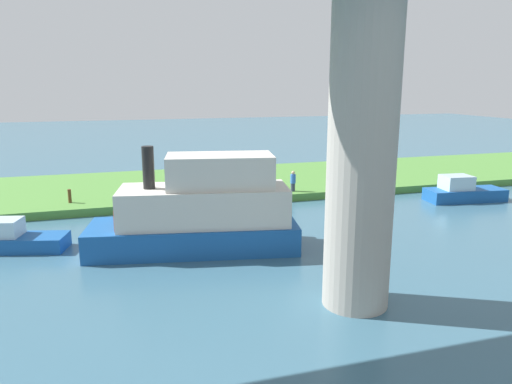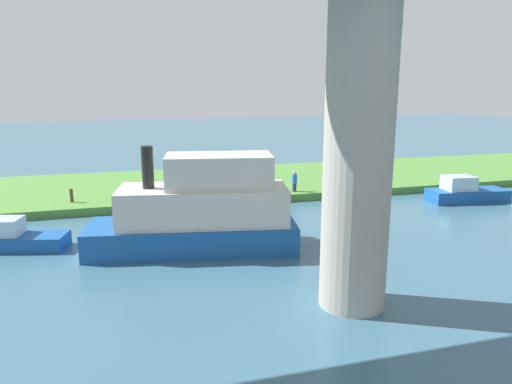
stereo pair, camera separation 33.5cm
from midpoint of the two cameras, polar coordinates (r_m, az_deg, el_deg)
ground_plane at (r=30.27m, az=-3.84°, el=-1.76°), size 160.00×160.00×0.00m
grassy_bank at (r=35.94m, az=-6.01°, el=0.92°), size 80.00×12.00×0.50m
bridge_pylon at (r=16.08m, az=11.90°, el=4.81°), size 2.27×2.27×10.81m
person_on_bank at (r=32.21m, az=4.13°, el=1.31°), size 0.49×0.49×1.39m
mooring_post at (r=31.24m, az=-21.60°, el=-0.45°), size 0.20×0.20×0.83m
houseboat_blue at (r=22.19m, az=-7.08°, el=-2.37°), size 9.96×4.84×4.88m
riverboat_paddlewheel at (r=34.38m, az=23.15°, el=0.04°), size 5.33×2.40×1.72m
skiff_small at (r=28.25m, az=-1.84°, el=-1.81°), size 4.00×1.64×1.31m
pontoon_yellow at (r=25.05m, az=-27.25°, el=-5.01°), size 4.70×2.63×1.48m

